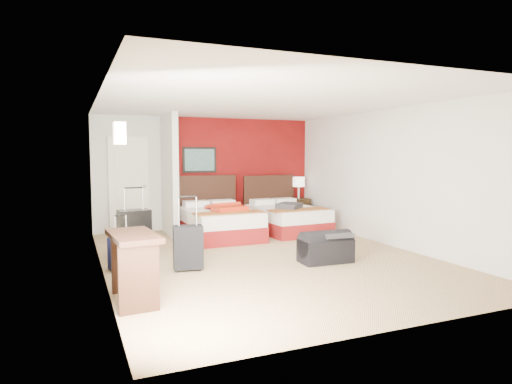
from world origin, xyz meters
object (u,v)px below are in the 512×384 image
bed_left (220,224)px  desk (134,268)px  duffel_bag (325,249)px  suitcase_navy (121,254)px  table_lamp (299,188)px  suitcase_black (135,234)px  suitcase_charcoal (188,249)px  bed_right (287,220)px  nightstand (299,211)px  red_suitcase_open (226,207)px

bed_left → desk: size_ratio=1.98×
duffel_bag → suitcase_navy: bearing=168.7°
table_lamp → suitcase_black: 4.63m
suitcase_charcoal → table_lamp: bearing=51.3°
bed_right → nightstand: bearing=46.3°
duffel_bag → bed_left: bearing=111.1°
suitcase_navy → desk: desk is taller
bed_right → duffel_bag: 2.74m
table_lamp → suitcase_black: (-4.12, -2.06, -0.50)m
nightstand → duffel_bag: 3.85m
bed_left → suitcase_navy: 2.81m
red_suitcase_open → bed_right: bearing=-2.3°
red_suitcase_open → nightstand: size_ratio=1.41×
suitcase_black → desk: bearing=-104.4°
nightstand → table_lamp: table_lamp is taller
bed_left → red_suitcase_open: bearing=-45.6°
suitcase_navy → suitcase_charcoal: bearing=-57.7°
bed_right → red_suitcase_open: red_suitcase_open is taller
table_lamp → suitcase_charcoal: (-3.52, -3.21, -0.57)m
bed_left → suitcase_navy: bearing=-139.0°
suitcase_navy → duffel_bag: size_ratio=0.58×
suitcase_charcoal → duffel_bag: suitcase_charcoal is taller
bed_left → bed_right: bed_left is taller
red_suitcase_open → duffel_bag: red_suitcase_open is taller
bed_right → suitcase_charcoal: (-2.75, -2.31, 0.04)m
bed_right → nightstand: (0.77, 0.91, 0.04)m
bed_left → duffel_bag: bed_left is taller
red_suitcase_open → table_lamp: 2.47m
nightstand → table_lamp: bearing=0.0°
bed_left → nightstand: (2.31, 0.97, 0.03)m
suitcase_charcoal → desk: desk is taller
bed_right → suitcase_navy: 4.12m
duffel_bag → suitcase_charcoal: bearing=172.8°
table_lamp → bed_left: bearing=-157.2°
nightstand → bed_right: bearing=-130.8°
bed_right → suitcase_black: suitcase_black is taller
bed_left → table_lamp: (2.31, 0.97, 0.59)m
suitcase_charcoal → desk: bearing=-120.0°
table_lamp → suitcase_black: table_lamp is taller
red_suitcase_open → nightstand: bearing=17.1°
red_suitcase_open → desk: 3.95m
table_lamp → desk: table_lamp is taller
bed_left → bed_right: (1.54, 0.06, -0.01)m
suitcase_black → duffel_bag: 3.09m
bed_left → bed_right: size_ratio=1.05×
suitcase_black → suitcase_charcoal: size_ratio=1.21×
suitcase_navy → duffel_bag: 3.07m
suitcase_navy → desk: (-0.01, -1.49, 0.16)m
bed_left → table_lamp: 2.57m
nightstand → suitcase_navy: bearing=-147.8°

